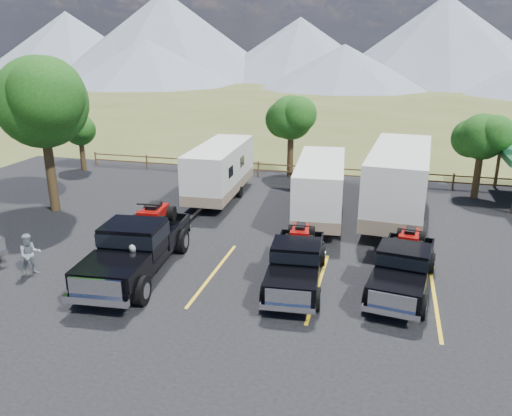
% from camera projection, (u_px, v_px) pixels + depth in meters
% --- Properties ---
extents(ground, '(320.00, 320.00, 0.00)m').
position_uv_depth(ground, '(232.00, 339.00, 14.82)').
color(ground, '#4C5323').
rests_on(ground, ground).
extents(asphalt_lot, '(44.00, 34.00, 0.04)m').
position_uv_depth(asphalt_lot, '(258.00, 292.00, 17.56)').
color(asphalt_lot, black).
rests_on(asphalt_lot, ground).
extents(stall_lines, '(12.12, 5.50, 0.01)m').
position_uv_depth(stall_lines, '(264.00, 279.00, 18.47)').
color(stall_lines, yellow).
rests_on(stall_lines, asphalt_lot).
extents(tree_big_nw, '(5.54, 5.18, 7.84)m').
position_uv_depth(tree_big_nw, '(41.00, 102.00, 24.37)').
color(tree_big_nw, black).
rests_on(tree_big_nw, ground).
extents(tree_ne_a, '(3.11, 2.92, 4.76)m').
position_uv_depth(tree_ne_a, '(482.00, 137.00, 27.14)').
color(tree_ne_a, black).
rests_on(tree_ne_a, ground).
extents(tree_north, '(3.46, 3.24, 5.25)m').
position_uv_depth(tree_north, '(291.00, 118.00, 31.53)').
color(tree_north, black).
rests_on(tree_north, ground).
extents(tree_nw_small, '(2.59, 2.43, 3.85)m').
position_uv_depth(tree_nw_small, '(80.00, 130.00, 33.42)').
color(tree_nw_small, black).
rests_on(tree_nw_small, ground).
extents(rail_fence, '(36.12, 0.12, 1.00)m').
position_uv_depth(rail_fence, '(351.00, 173.00, 31.10)').
color(rail_fence, brown).
rests_on(rail_fence, ground).
extents(mountain_range, '(209.00, 71.00, 20.00)m').
position_uv_depth(mountain_range, '(341.00, 44.00, 111.34)').
color(mountain_range, gray).
rests_on(mountain_range, ground).
extents(rig_left, '(2.92, 7.05, 2.30)m').
position_uv_depth(rig_left, '(138.00, 245.00, 18.76)').
color(rig_left, black).
rests_on(rig_left, asphalt_lot).
extents(rig_center, '(2.31, 5.65, 1.84)m').
position_uv_depth(rig_center, '(296.00, 260.00, 17.97)').
color(rig_center, black).
rests_on(rig_center, asphalt_lot).
extents(rig_right, '(2.54, 5.75, 1.86)m').
position_uv_depth(rig_right, '(403.00, 265.00, 17.56)').
color(rig_right, black).
rests_on(rig_right, asphalt_lot).
extents(trailer_left, '(2.50, 8.60, 2.99)m').
position_uv_depth(trailer_left, '(220.00, 171.00, 27.66)').
color(trailer_left, white).
rests_on(trailer_left, asphalt_lot).
extents(trailer_center, '(2.77, 8.54, 2.96)m').
position_uv_depth(trailer_center, '(320.00, 189.00, 24.32)').
color(trailer_center, white).
rests_on(trailer_center, asphalt_lot).
extents(trailer_right, '(3.26, 10.28, 3.56)m').
position_uv_depth(trailer_right, '(398.00, 183.00, 24.12)').
color(trailer_right, white).
rests_on(trailer_right, asphalt_lot).
extents(person_a, '(0.60, 0.41, 1.63)m').
position_uv_depth(person_a, '(134.00, 265.00, 17.78)').
color(person_a, '#B8B8B8').
rests_on(person_a, asphalt_lot).
extents(person_b, '(1.00, 1.00, 1.64)m').
position_uv_depth(person_b, '(30.00, 254.00, 18.62)').
color(person_b, gray).
rests_on(person_b, asphalt_lot).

